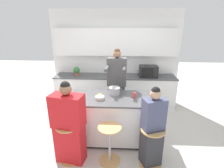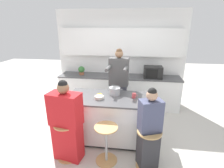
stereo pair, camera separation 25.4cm
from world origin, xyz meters
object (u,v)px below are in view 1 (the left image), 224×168
banana_bunch (100,95)px  potted_plant (77,71)px  person_cooking (117,88)px  coffee_cup_near (134,95)px  bar_stool_rightmost (152,145)px  kitchen_island (112,118)px  cooking_pot (114,91)px  microwave (148,71)px  person_wrapped_blanket (69,126)px  person_seated_near (152,131)px  fruit_bowl (100,98)px  juice_carton (152,99)px  bar_stool_center (110,142)px  bar_stool_leftmost (69,141)px

banana_bunch → potted_plant: potted_plant is taller
person_cooking → coffee_cup_near: (0.36, -0.61, 0.09)m
bar_stool_rightmost → banana_bunch: 1.36m
kitchen_island → banana_bunch: banana_bunch is taller
cooking_pot → microwave: (0.88, 1.39, 0.06)m
kitchen_island → coffee_cup_near: coffee_cup_near is taller
person_wrapped_blanket → coffee_cup_near: 1.35m
person_seated_near → fruit_bowl: person_seated_near is taller
person_seated_near → coffee_cup_near: bearing=90.7°
fruit_bowl → banana_bunch: (-0.02, 0.18, -0.01)m
banana_bunch → juice_carton: juice_carton is taller
bar_stool_center → coffee_cup_near: size_ratio=6.46×
banana_bunch → juice_carton: 1.05m
coffee_cup_near → microwave: 1.59m
cooking_pot → juice_carton: bearing=-32.3°
person_wrapped_blanket → microwave: bearing=64.6°
person_cooking → juice_carton: bearing=-50.5°
bar_stool_rightmost → person_wrapped_blanket: size_ratio=0.47×
juice_carton → microwave: size_ratio=0.45×
cooking_pot → microwave: size_ratio=0.65×
person_seated_near → juice_carton: (0.03, 0.39, 0.39)m
bar_stool_center → bar_stool_rightmost: size_ratio=1.00×
bar_stool_rightmost → person_wrapped_blanket: person_wrapped_blanket is taller
bar_stool_center → microwave: bearing=67.4°
bar_stool_center → coffee_cup_near: coffee_cup_near is taller
kitchen_island → juice_carton: bearing=-20.5°
bar_stool_leftmost → microwave: 2.83m
bar_stool_leftmost → person_wrapped_blanket: person_wrapped_blanket is taller
bar_stool_leftmost → bar_stool_center: same height
juice_carton → microwave: bearing=84.0°
person_cooking → coffee_cup_near: size_ratio=16.85×
cooking_pot → potted_plant: bearing=128.4°
bar_stool_rightmost → person_seated_near: (-0.00, 0.04, 0.25)m
bar_stool_center → person_cooking: bearing=86.5°
juice_carton → person_cooking: bearing=125.3°
potted_plant → person_wrapped_blanket: bearing=-79.8°
person_seated_near → fruit_bowl: 1.13m
fruit_bowl → coffee_cup_near: size_ratio=1.64×
person_wrapped_blanket → fruit_bowl: bearing=61.7°
person_wrapped_blanket → bar_stool_center: bearing=10.6°
kitchen_island → juice_carton: 0.96m
kitchen_island → bar_stool_rightmost: 1.00m
juice_carton → bar_stool_leftmost: bearing=-164.8°
kitchen_island → person_seated_near: 0.98m
bar_stool_rightmost → person_seated_near: size_ratio=0.49×
cooking_pot → person_seated_near: bearing=-51.4°
banana_bunch → cooking_pot: bearing=14.7°
fruit_bowl → person_cooking: bearing=67.7°
bar_stool_leftmost → potted_plant: 2.37m
juice_carton → microwave: microwave is taller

